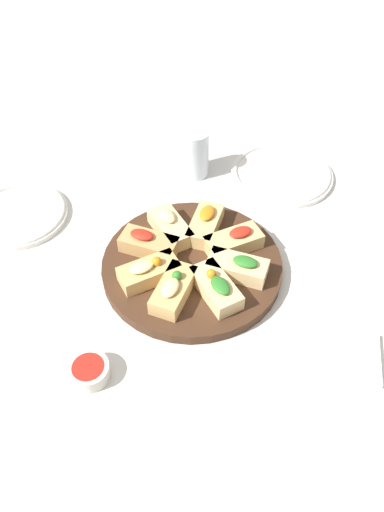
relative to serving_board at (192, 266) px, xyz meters
The scene contains 15 objects.
ground_plane 0.01m from the serving_board, ahead, with size 3.00×3.00×0.00m, color silver.
serving_board is the anchor object (origin of this frame).
focaccia_slice_0 0.09m from the serving_board, 49.47° to the right, with size 0.11×0.11×0.04m.
focaccia_slice_1 0.09m from the serving_board, ahead, with size 0.11×0.06×0.04m.
focaccia_slice_2 0.09m from the serving_board, 36.63° to the left, with size 0.11×0.10×0.04m.
focaccia_slice_3 0.09m from the serving_board, 84.68° to the left, with size 0.06×0.11×0.04m.
focaccia_slice_4 0.09m from the serving_board, 130.86° to the left, with size 0.11×0.11×0.04m.
focaccia_slice_5 0.09m from the serving_board, behind, with size 0.11×0.06×0.04m.
focaccia_slice_6 0.09m from the serving_board, 140.61° to the right, with size 0.11×0.11×0.04m.
focaccia_slice_7 0.09m from the serving_board, 99.71° to the right, with size 0.07×0.11×0.04m.
plate_left 0.39m from the serving_board, 169.80° to the left, with size 0.20×0.20×0.02m.
plate_right 0.35m from the serving_board, 66.16° to the left, with size 0.23×0.23×0.02m.
water_glass 0.30m from the serving_board, 100.76° to the left, with size 0.06×0.06×0.11m, color silver.
napkin_stack 0.31m from the serving_board, 25.79° to the right, with size 0.11×0.10×0.01m, color white.
dipping_bowl 0.27m from the serving_board, 113.79° to the right, with size 0.06×0.06×0.03m.
Camera 1 is at (0.13, -0.61, 0.70)m, focal length 35.00 mm.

